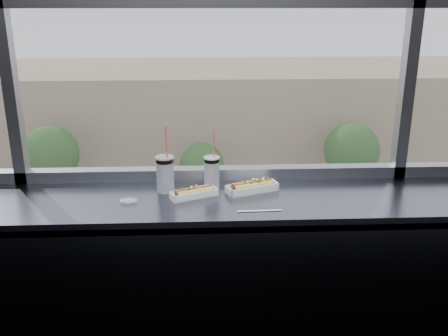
{
  "coord_description": "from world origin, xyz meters",
  "views": [
    {
      "loc": [
        -0.06,
        -1.02,
        2.0
      ],
      "look_at": [
        0.04,
        1.23,
        1.25
      ],
      "focal_mm": 40.0,
      "sensor_mm": 36.0,
      "label": 1
    }
  ],
  "objects_px": {
    "tree_right": "(351,150)",
    "car_far_a": "(9,220)",
    "soda_cup_right": "(212,170)",
    "car_far_c": "(388,215)",
    "pedestrian_b": "(160,188)",
    "hotdog_tray_right": "(252,187)",
    "soda_cup_left": "(165,172)",
    "car_near_b": "(47,299)",
    "pedestrian_d": "(360,187)",
    "wrapper": "(128,200)",
    "tree_left": "(50,154)",
    "hotdog_tray_left": "(194,192)",
    "pedestrian_c": "(267,195)",
    "loose_straw": "(259,211)",
    "tree_center": "(202,164)",
    "car_near_d": "(406,290)"
  },
  "relations": [
    {
      "from": "tree_right",
      "to": "car_far_a",
      "type": "bearing_deg",
      "value": -169.08
    },
    {
      "from": "soda_cup_right",
      "to": "car_far_a",
      "type": "height_order",
      "value": "soda_cup_right"
    },
    {
      "from": "car_far_c",
      "to": "pedestrian_b",
      "type": "relative_size",
      "value": 2.74
    },
    {
      "from": "hotdog_tray_right",
      "to": "soda_cup_left",
      "type": "relative_size",
      "value": 0.8
    },
    {
      "from": "soda_cup_right",
      "to": "car_far_c",
      "type": "relative_size",
      "value": 0.06
    },
    {
      "from": "car_near_b",
      "to": "pedestrian_d",
      "type": "relative_size",
      "value": 2.68
    },
    {
      "from": "car_far_a",
      "to": "tree_right",
      "type": "bearing_deg",
      "value": -81.93
    },
    {
      "from": "wrapper",
      "to": "tree_left",
      "type": "height_order",
      "value": "wrapper"
    },
    {
      "from": "hotdog_tray_left",
      "to": "pedestrian_b",
      "type": "height_order",
      "value": "hotdog_tray_left"
    },
    {
      "from": "hotdog_tray_left",
      "to": "tree_left",
      "type": "bearing_deg",
      "value": 85.3
    },
    {
      "from": "pedestrian_c",
      "to": "car_near_b",
      "type": "bearing_deg",
      "value": 45.75
    },
    {
      "from": "car_far_a",
      "to": "pedestrian_b",
      "type": "xyz_separation_m",
      "value": [
        8.21,
        4.99,
        -0.12
      ]
    },
    {
      "from": "pedestrian_c",
      "to": "soda_cup_left",
      "type": "bearing_deg",
      "value": 80.87
    },
    {
      "from": "pedestrian_c",
      "to": "tree_left",
      "type": "bearing_deg",
      "value": -3.75
    },
    {
      "from": "hotdog_tray_left",
      "to": "wrapper",
      "type": "bearing_deg",
      "value": 167.69
    },
    {
      "from": "hotdog_tray_left",
      "to": "tree_right",
      "type": "height_order",
      "value": "hotdog_tray_left"
    },
    {
      "from": "pedestrian_c",
      "to": "tree_left",
      "type": "xyz_separation_m",
      "value": [
        -13.7,
        0.9,
        2.7
      ]
    },
    {
      "from": "car_far_c",
      "to": "tree_left",
      "type": "bearing_deg",
      "value": 86.69
    },
    {
      "from": "car_near_b",
      "to": "pedestrian_d",
      "type": "height_order",
      "value": "pedestrian_d"
    },
    {
      "from": "soda_cup_left",
      "to": "car_near_b",
      "type": "relative_size",
      "value": 0.06
    },
    {
      "from": "loose_straw",
      "to": "soda_cup_left",
      "type": "bearing_deg",
      "value": 145.56
    },
    {
      "from": "soda_cup_left",
      "to": "car_far_c",
      "type": "xyz_separation_m",
      "value": [
        11.13,
        24.18,
        -11.2
      ]
    },
    {
      "from": "car_far_c",
      "to": "pedestrian_c",
      "type": "height_order",
      "value": "pedestrian_c"
    },
    {
      "from": "tree_center",
      "to": "car_near_d",
      "type": "bearing_deg",
      "value": -53.66
    },
    {
      "from": "car_far_c",
      "to": "tree_right",
      "type": "xyz_separation_m",
      "value": [
        -1.22,
        4.0,
        2.83
      ]
    },
    {
      "from": "soda_cup_left",
      "to": "pedestrian_b",
      "type": "relative_size",
      "value": 0.17
    },
    {
      "from": "pedestrian_d",
      "to": "pedestrian_b",
      "type": "relative_size",
      "value": 1.13
    },
    {
      "from": "hotdog_tray_left",
      "to": "car_far_c",
      "type": "xyz_separation_m",
      "value": [
        10.99,
        24.26,
        -11.13
      ]
    },
    {
      "from": "soda_cup_left",
      "to": "car_near_b",
      "type": "xyz_separation_m",
      "value": [
        -6.43,
        16.18,
        -11.11
      ]
    },
    {
      "from": "pedestrian_d",
      "to": "tree_center",
      "type": "height_order",
      "value": "tree_center"
    },
    {
      "from": "car_near_b",
      "to": "pedestrian_c",
      "type": "distance_m",
      "value": 15.5
    },
    {
      "from": "hotdog_tray_left",
      "to": "hotdog_tray_right",
      "type": "relative_size",
      "value": 0.88
    },
    {
      "from": "car_near_d",
      "to": "tree_center",
      "type": "relative_size",
      "value": 1.33
    },
    {
      "from": "soda_cup_left",
      "to": "pedestrian_c",
      "type": "relative_size",
      "value": 0.16
    },
    {
      "from": "car_far_c",
      "to": "pedestrian_b",
      "type": "bearing_deg",
      "value": 77.8
    },
    {
      "from": "car_far_c",
      "to": "car_far_a",
      "type": "distance_m",
      "value": 21.96
    },
    {
      "from": "wrapper",
      "to": "tree_left",
      "type": "distance_m",
      "value": 30.89
    },
    {
      "from": "hotdog_tray_left",
      "to": "tree_center",
      "type": "distance_m",
      "value": 29.69
    },
    {
      "from": "hotdog_tray_right",
      "to": "car_far_c",
      "type": "relative_size",
      "value": 0.05
    },
    {
      "from": "tree_left",
      "to": "car_near_b",
      "type": "bearing_deg",
      "value": -76.5
    },
    {
      "from": "wrapper",
      "to": "pedestrian_b",
      "type": "xyz_separation_m",
      "value": [
        -2.45,
        29.31,
        -11.05
      ]
    },
    {
      "from": "pedestrian_d",
      "to": "pedestrian_b",
      "type": "bearing_deg",
      "value": 176.77
    },
    {
      "from": "car_far_a",
      "to": "tree_right",
      "type": "relative_size",
      "value": 1.19
    },
    {
      "from": "hotdog_tray_right",
      "to": "wrapper",
      "type": "distance_m",
      "value": 0.61
    },
    {
      "from": "car_near_b",
      "to": "tree_left",
      "type": "bearing_deg",
      "value": 14.31
    },
    {
      "from": "car_far_c",
      "to": "loose_straw",
      "type": "bearing_deg",
      "value": 164.15
    },
    {
      "from": "car_far_a",
      "to": "pedestrian_b",
      "type": "bearing_deg",
      "value": -61.54
    },
    {
      "from": "tree_right",
      "to": "tree_center",
      "type": "bearing_deg",
      "value": 180.0
    },
    {
      "from": "soda_cup_right",
      "to": "car_far_c",
      "type": "bearing_deg",
      "value": 65.7
    },
    {
      "from": "soda_cup_left",
      "to": "pedestrian_d",
      "type": "xyz_separation_m",
      "value": [
        10.8,
        28.42,
        -11.01
      ]
    }
  ]
}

